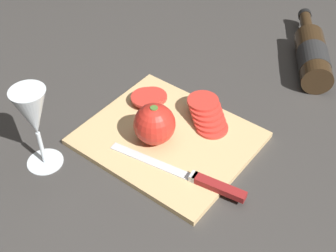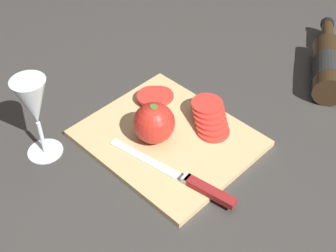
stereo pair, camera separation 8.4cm
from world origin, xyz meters
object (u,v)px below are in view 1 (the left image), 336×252
at_px(whole_tomato, 154,124).
at_px(knife, 204,182).
at_px(wine_glass, 33,116).
at_px(tomato_slice_stack_near, 149,97).
at_px(tomato_slice_stack_far, 207,114).
at_px(wine_bottle, 312,55).

bearing_deg(whole_tomato, knife, 166.48).
bearing_deg(wine_glass, knife, -154.25).
relative_size(wine_glass, tomato_slice_stack_near, 2.02).
distance_m(wine_glass, tomato_slice_stack_far, 0.37).
bearing_deg(tomato_slice_stack_near, wine_glass, 78.91).
height_order(whole_tomato, tomato_slice_stack_near, whole_tomato).
xyz_separation_m(knife, tomato_slice_stack_far, (0.10, -0.15, 0.01)).
relative_size(whole_tomato, knife, 0.30).
distance_m(knife, tomato_slice_stack_near, 0.28).
height_order(whole_tomato, knife, whole_tomato).
bearing_deg(tomato_slice_stack_far, tomato_slice_stack_near, 9.51).
relative_size(wine_glass, whole_tomato, 2.10).
bearing_deg(wine_bottle, whole_tomato, 72.89).
bearing_deg(wine_glass, tomato_slice_stack_near, -101.09).
relative_size(wine_bottle, whole_tomato, 3.40).
bearing_deg(tomato_slice_stack_far, whole_tomato, 65.35).
xyz_separation_m(wine_glass, tomato_slice_stack_far, (-0.20, -0.30, -0.10)).
bearing_deg(tomato_slice_stack_near, whole_tomato, 134.64).
xyz_separation_m(tomato_slice_stack_near, tomato_slice_stack_far, (-0.15, -0.02, 0.01)).
xyz_separation_m(wine_glass, whole_tomato, (-0.14, -0.18, -0.07)).
height_order(wine_bottle, tomato_slice_stack_far, wine_bottle).
distance_m(wine_glass, knife, 0.35).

